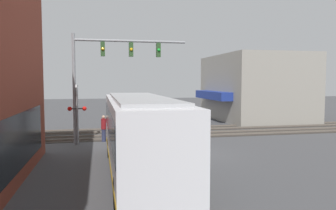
{
  "coord_description": "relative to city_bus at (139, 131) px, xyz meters",
  "views": [
    {
      "loc": [
        -17.38,
        4.48,
        4.02
      ],
      "look_at": [
        4.31,
        -0.1,
        2.41
      ],
      "focal_mm": 35.0,
      "sensor_mm": 36.0,
      "label": 1
    }
  ],
  "objects": [
    {
      "name": "rail_track_near",
      "position": [
        9.39,
        -2.8,
        -1.83
      ],
      "size": [
        2.6,
        60.0,
        0.15
      ],
      "color": "#332D28",
      "rests_on": "ground"
    },
    {
      "name": "pedestrian_near_bus",
      "position": [
        0.63,
        -2.15,
        -0.96
      ],
      "size": [
        0.34,
        0.34,
        1.75
      ],
      "color": "black",
      "rests_on": "ground"
    },
    {
      "name": "crossing_signal",
      "position": [
        7.33,
        3.05,
        0.44
      ],
      "size": [
        1.41,
        1.18,
        3.81
      ],
      "color": "gray",
      "rests_on": "ground"
    },
    {
      "name": "parked_car_white",
      "position": [
        13.88,
        -5.4,
        -1.21
      ],
      "size": [
        4.52,
        1.82,
        1.37
      ],
      "color": "silver",
      "rests_on": "ground"
    },
    {
      "name": "city_bus",
      "position": [
        0.0,
        0.0,
        0.0
      ],
      "size": [
        11.21,
        2.59,
        3.37
      ],
      "color": "silver",
      "rests_on": "ground"
    },
    {
      "name": "rail_track_far",
      "position": [
        12.59,
        -2.8,
        -1.83
      ],
      "size": [
        2.6,
        60.0,
        0.15
      ],
      "color": "#332D28",
      "rests_on": "ground"
    },
    {
      "name": "ground_plane",
      "position": [
        3.39,
        -2.8,
        -1.86
      ],
      "size": [
        120.0,
        120.0,
        0.0
      ],
      "primitive_type": "plane",
      "color": "#424244"
    },
    {
      "name": "pedestrian_at_crossing",
      "position": [
        8.1,
        1.41,
        -0.96
      ],
      "size": [
        0.34,
        0.34,
        1.76
      ],
      "color": "#2D3351",
      "rests_on": "ground"
    },
    {
      "name": "traffic_signal_gantry",
      "position": [
        7.42,
        1.04,
        3.34
      ],
      "size": [
        0.42,
        7.3,
        7.02
      ],
      "color": "gray",
      "rests_on": "ground"
    },
    {
      "name": "shop_building",
      "position": [
        17.95,
        -14.35,
        1.49
      ],
      "size": [
        11.5,
        9.36,
        6.72
      ],
      "color": "gray",
      "rests_on": "ground"
    }
  ]
}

